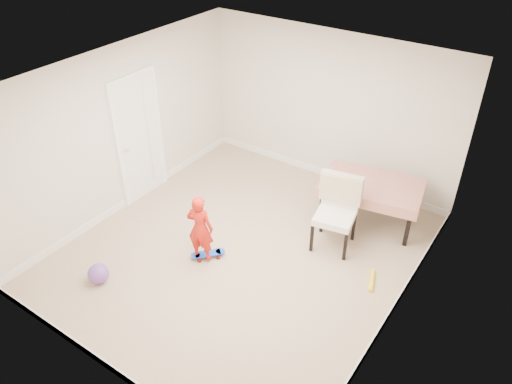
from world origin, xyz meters
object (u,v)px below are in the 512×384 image
Objects in this scene: dining_table at (370,202)px; child at (200,230)px; balloon at (98,274)px; dining_chair at (335,215)px; skateboard at (208,255)px.

child is at bearing -136.23° from dining_table.
dining_table reaches higher than balloon.
dining_chair is 1.89m from skateboard.
child is at bearing -169.05° from skateboard.
child reaches higher than dining_table.
skateboard is at bearing 53.56° from balloon.
dining_table is 2.68m from child.
balloon is (-2.40, -3.31, -0.20)m from dining_table.
dining_table is 1.43× the size of child.
child is at bearing -147.45° from dining_chair.
dining_chair is at bearing 47.75° from balloon.
skateboard is (-1.51, -2.10, -0.31)m from dining_table.
skateboard is at bearing -136.40° from dining_table.
balloon reaches higher than skateboard.
dining_table is 1.35× the size of dining_chair.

